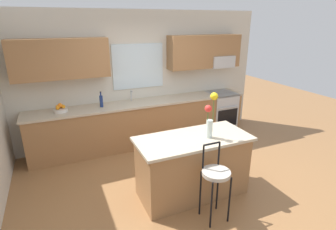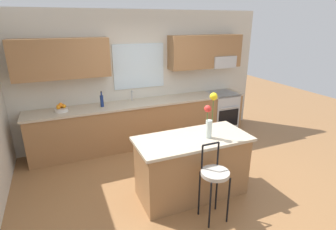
# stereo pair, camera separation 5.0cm
# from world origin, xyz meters

# --- Properties ---
(ground_plane) EXTENTS (14.00, 14.00, 0.00)m
(ground_plane) POSITION_xyz_m (0.00, 0.00, 0.00)
(ground_plane) COLOR olive
(back_wall_assembly) EXTENTS (5.60, 0.50, 2.70)m
(back_wall_assembly) POSITION_xyz_m (0.04, 1.99, 1.51)
(back_wall_assembly) COLOR beige
(back_wall_assembly) RESTS_ON ground
(counter_run) EXTENTS (4.56, 0.64, 0.92)m
(counter_run) POSITION_xyz_m (-0.00, 1.70, 0.47)
(counter_run) COLOR #996B42
(counter_run) RESTS_ON ground
(sink_faucet) EXTENTS (0.02, 0.13, 0.23)m
(sink_faucet) POSITION_xyz_m (-0.21, 1.84, 1.06)
(sink_faucet) COLOR #B7BABC
(sink_faucet) RESTS_ON counter_run
(oven_range) EXTENTS (0.60, 0.64, 0.92)m
(oven_range) POSITION_xyz_m (1.88, 1.68, 0.46)
(oven_range) COLOR #B7BABC
(oven_range) RESTS_ON ground
(kitchen_island) EXTENTS (1.65, 0.77, 0.92)m
(kitchen_island) POSITION_xyz_m (0.07, -0.27, 0.46)
(kitchen_island) COLOR #996B42
(kitchen_island) RESTS_ON ground
(bar_stool_near) EXTENTS (0.36, 0.36, 1.04)m
(bar_stool_near) POSITION_xyz_m (0.07, -0.86, 0.64)
(bar_stool_near) COLOR black
(bar_stool_near) RESTS_ON ground
(flower_vase) EXTENTS (0.18, 0.11, 0.65)m
(flower_vase) POSITION_xyz_m (0.28, -0.35, 1.25)
(flower_vase) COLOR silver
(flower_vase) RESTS_ON kitchen_island
(fruit_bowl_oranges) EXTENTS (0.24, 0.24, 0.16)m
(fruit_bowl_oranges) POSITION_xyz_m (-1.59, 1.70, 0.98)
(fruit_bowl_oranges) COLOR silver
(fruit_bowl_oranges) RESTS_ON counter_run
(bottle_olive_oil) EXTENTS (0.06, 0.06, 0.30)m
(bottle_olive_oil) POSITION_xyz_m (-0.85, 1.70, 1.04)
(bottle_olive_oil) COLOR navy
(bottle_olive_oil) RESTS_ON counter_run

